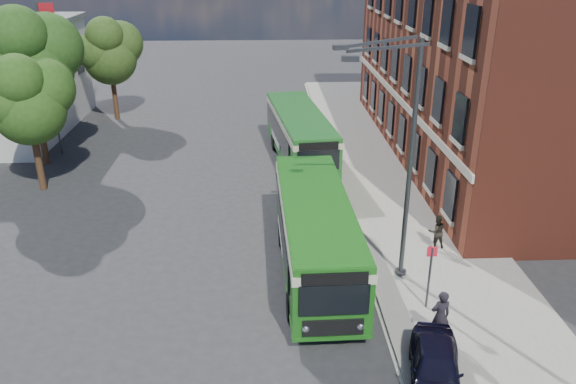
{
  "coord_description": "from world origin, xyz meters",
  "views": [
    {
      "loc": [
        0.07,
        -20.38,
        11.63
      ],
      "look_at": [
        1.01,
        1.37,
        2.2
      ],
      "focal_mm": 35.0,
      "sensor_mm": 36.0,
      "label": 1
    }
  ],
  "objects_px": {
    "bus_rear": "(300,132)",
    "parked_car": "(435,367)",
    "street_lamp": "(400,161)",
    "bus_front": "(316,229)"
  },
  "relations": [
    {
      "from": "street_lamp",
      "to": "bus_front",
      "type": "height_order",
      "value": "street_lamp"
    },
    {
      "from": "street_lamp",
      "to": "bus_rear",
      "type": "distance_m",
      "value": 13.64
    },
    {
      "from": "bus_front",
      "to": "parked_car",
      "type": "bearing_deg",
      "value": -66.66
    },
    {
      "from": "bus_rear",
      "to": "bus_front",
      "type": "bearing_deg",
      "value": -90.76
    },
    {
      "from": "parked_car",
      "to": "street_lamp",
      "type": "bearing_deg",
      "value": 103.1
    },
    {
      "from": "street_lamp",
      "to": "bus_rear",
      "type": "xyz_separation_m",
      "value": [
        -2.72,
        13.03,
        -2.96
      ]
    },
    {
      "from": "bus_rear",
      "to": "parked_car",
      "type": "xyz_separation_m",
      "value": [
        2.69,
        -18.98,
        -1.08
      ]
    },
    {
      "from": "bus_front",
      "to": "bus_rear",
      "type": "height_order",
      "value": "same"
    },
    {
      "from": "street_lamp",
      "to": "bus_front",
      "type": "bearing_deg",
      "value": 167.05
    },
    {
      "from": "street_lamp",
      "to": "bus_front",
      "type": "distance_m",
      "value": 4.19
    }
  ]
}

